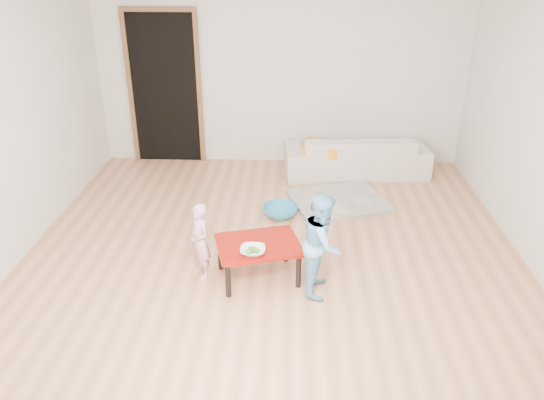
# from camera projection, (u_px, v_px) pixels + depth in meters

# --- Properties ---
(floor) EXTENTS (5.00, 5.00, 0.01)m
(floor) POSITION_uv_depth(u_px,v_px,m) (273.00, 248.00, 5.46)
(floor) COLOR #B0754B
(floor) RESTS_ON ground
(back_wall) EXTENTS (5.00, 0.02, 2.60)m
(back_wall) POSITION_uv_depth(u_px,v_px,m) (281.00, 70.00, 7.15)
(back_wall) COLOR silver
(back_wall) RESTS_ON floor
(left_wall) EXTENTS (0.02, 5.00, 2.60)m
(left_wall) POSITION_uv_depth(u_px,v_px,m) (9.00, 124.00, 5.00)
(left_wall) COLOR silver
(left_wall) RESTS_ON floor
(doorway) EXTENTS (1.02, 0.08, 2.11)m
(doorway) POSITION_uv_depth(u_px,v_px,m) (165.00, 90.00, 7.32)
(doorway) COLOR brown
(doorway) RESTS_ON back_wall
(sofa) EXTENTS (1.96, 0.91, 0.55)m
(sofa) POSITION_uv_depth(u_px,v_px,m) (356.00, 154.00, 7.15)
(sofa) COLOR beige
(sofa) RESTS_ON floor
(cushion) EXTENTS (0.53, 0.49, 0.12)m
(cushion) POSITION_uv_depth(u_px,v_px,m) (321.00, 148.00, 6.94)
(cushion) COLOR orange
(cushion) RESTS_ON sofa
(red_table) EXTENTS (0.87, 0.74, 0.37)m
(red_table) POSITION_uv_depth(u_px,v_px,m) (258.00, 260.00, 4.90)
(red_table) COLOR maroon
(red_table) RESTS_ON floor
(bowl) EXTENTS (0.22, 0.22, 0.05)m
(bowl) POSITION_uv_depth(u_px,v_px,m) (253.00, 251.00, 4.65)
(bowl) COLOR white
(bowl) RESTS_ON red_table
(broccoli) EXTENTS (0.12, 0.12, 0.06)m
(broccoli) POSITION_uv_depth(u_px,v_px,m) (253.00, 251.00, 4.65)
(broccoli) COLOR #2D5919
(broccoli) RESTS_ON red_table
(child_pink) EXTENTS (0.30, 0.32, 0.74)m
(child_pink) POSITION_uv_depth(u_px,v_px,m) (200.00, 241.00, 4.86)
(child_pink) COLOR pink
(child_pink) RESTS_ON floor
(child_blue) EXTENTS (0.43, 0.51, 0.94)m
(child_blue) POSITION_uv_depth(u_px,v_px,m) (323.00, 244.00, 4.62)
(child_blue) COLOR #65B2E9
(child_blue) RESTS_ON floor
(basin) EXTENTS (0.40, 0.40, 0.13)m
(basin) POSITION_uv_depth(u_px,v_px,m) (280.00, 211.00, 6.09)
(basin) COLOR teal
(basin) RESTS_ON floor
(blanket) EXTENTS (1.32, 1.20, 0.05)m
(blanket) POSITION_uv_depth(u_px,v_px,m) (339.00, 201.00, 6.42)
(blanket) COLOR #B4AE9E
(blanket) RESTS_ON floor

